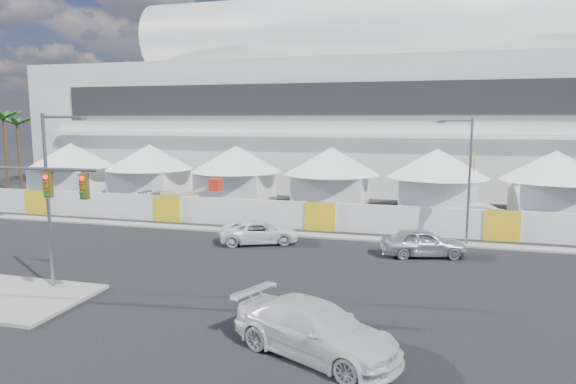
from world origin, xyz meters
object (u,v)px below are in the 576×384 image
(lot_car_c, at_px, (169,201))
(boom_lift, at_px, (175,206))
(sedan_silver, at_px, (423,242))
(streetlight_curb, at_px, (467,172))
(lot_car_a, at_px, (484,214))
(streetlight_median, at_px, (51,189))
(pickup_curb, at_px, (259,232))
(pickup_near, at_px, (316,330))

(lot_car_c, bearing_deg, boom_lift, -140.68)
(sedan_silver, xyz_separation_m, streetlight_curb, (2.43, 3.29, 3.79))
(lot_car_a, distance_m, streetlight_median, 29.60)
(pickup_curb, xyz_separation_m, streetlight_median, (-6.20, -11.04, 4.02))
(lot_car_c, distance_m, streetlight_median, 21.73)
(pickup_curb, distance_m, boom_lift, 11.37)
(pickup_near, xyz_separation_m, boom_lift, (-16.10, 20.89, 0.00))
(streetlight_median, bearing_deg, lot_car_c, 104.65)
(sedan_silver, distance_m, pickup_near, 14.26)
(pickup_near, height_order, boom_lift, boom_lift)
(pickup_near, bearing_deg, pickup_curb, 49.37)
(pickup_curb, bearing_deg, boom_lift, 31.58)
(lot_car_a, bearing_deg, pickup_curb, 125.75)
(pickup_curb, distance_m, lot_car_a, 17.45)
(pickup_curb, distance_m, streetlight_median, 13.28)
(pickup_near, distance_m, streetlight_median, 13.96)
(streetlight_median, xyz_separation_m, streetlight_curb, (18.73, 13.81, -0.12))
(streetlight_curb, distance_m, boom_lift, 22.47)
(pickup_curb, relative_size, streetlight_median, 0.64)
(lot_car_a, xyz_separation_m, streetlight_median, (-20.60, -20.88, 3.93))
(pickup_curb, relative_size, boom_lift, 0.78)
(pickup_near, height_order, streetlight_curb, streetlight_curb)
(sedan_silver, bearing_deg, lot_car_a, -36.73)
(boom_lift, bearing_deg, lot_car_a, 13.15)
(lot_car_c, height_order, streetlight_curb, streetlight_curb)
(sedan_silver, distance_m, streetlight_curb, 5.57)
(streetlight_curb, bearing_deg, pickup_near, -108.49)
(lot_car_a, bearing_deg, lot_car_c, 91.85)
(lot_car_c, relative_size, boom_lift, 0.81)
(pickup_curb, relative_size, lot_car_a, 1.04)
(lot_car_c, bearing_deg, streetlight_median, -162.31)
(sedan_silver, xyz_separation_m, lot_car_c, (-21.70, 10.15, -0.05))
(lot_car_a, distance_m, streetlight_curb, 8.24)
(pickup_near, relative_size, lot_car_a, 1.25)
(sedan_silver, relative_size, streetlight_median, 0.60)
(lot_car_c, relative_size, streetlight_curb, 0.66)
(streetlight_curb, bearing_deg, streetlight_median, -143.59)
(pickup_near, height_order, streetlight_median, streetlight_median)
(lot_car_c, distance_m, boom_lift, 3.88)
(lot_car_a, bearing_deg, streetlight_curb, 166.54)
(boom_lift, bearing_deg, streetlight_median, -74.79)
(pickup_near, relative_size, boom_lift, 0.93)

